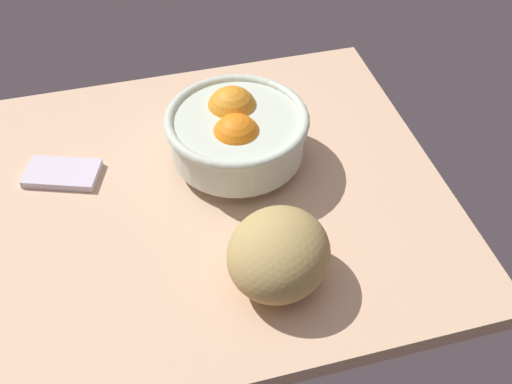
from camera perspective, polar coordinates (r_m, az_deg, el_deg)
ground_plane at (r=100.24cm, az=-4.88°, el=-0.67°), size 78.26×67.86×3.00cm
fruit_bowl at (r=100.08cm, az=-1.84°, el=5.70°), size 23.54×23.54×11.95cm
bread_loaf at (r=83.66cm, az=2.14°, el=-5.81°), size 20.68×20.82×10.95cm
napkin_folded at (r=106.06cm, az=-17.69°, el=1.67°), size 13.53×10.35×1.30cm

